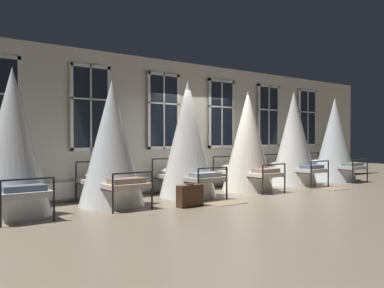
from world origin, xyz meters
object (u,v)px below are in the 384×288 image
at_px(cot_first, 13,144).
at_px(suitcase_dark, 190,196).
at_px(cot_fourth, 248,142).
at_px(cot_third, 188,140).
at_px(cot_second, 112,144).
at_px(cot_fifth, 294,139).
at_px(cot_sixth, 335,140).

xyz_separation_m(cot_first, suitcase_dark, (3.07, -1.16, -1.06)).
height_order(cot_first, cot_fourth, cot_first).
distance_m(cot_third, cot_fourth, 1.93).
height_order(cot_second, cot_fifth, cot_fifth).
relative_size(cot_second, cot_sixth, 0.96).
height_order(cot_fourth, cot_sixth, cot_sixth).
bearing_deg(cot_fourth, cot_second, 88.77).
bearing_deg(cot_third, suitcase_dark, 143.50).
bearing_deg(suitcase_dark, cot_first, 157.88).
bearing_deg(cot_sixth, suitcase_dark, 99.25).
bearing_deg(suitcase_dark, cot_fourth, 20.13).
height_order(cot_first, cot_second, cot_first).
distance_m(cot_fourth, cot_sixth, 3.98).
distance_m(cot_first, cot_fourth, 5.86).
relative_size(cot_first, suitcase_dark, 4.67).
bearing_deg(cot_fourth, suitcase_dark, 110.93).
xyz_separation_m(cot_third, cot_fourth, (1.93, -0.08, -0.07)).
distance_m(cot_second, suitcase_dark, 1.91).
bearing_deg(cot_third, cot_fourth, -92.55).
xyz_separation_m(cot_fourth, cot_fifth, (2.01, 0.09, 0.07)).
bearing_deg(cot_fifth, cot_third, 89.16).
bearing_deg(suitcase_dark, cot_third, 52.38).
height_order(cot_fifth, cot_sixth, cot_fifth).
bearing_deg(cot_first, cot_fifth, -89.21).
distance_m(cot_third, suitcase_dark, 1.84).
relative_size(cot_second, cot_third, 0.93).
xyz_separation_m(cot_second, cot_fourth, (3.92, -0.04, 0.02)).
bearing_deg(cot_sixth, cot_second, 89.70).
bearing_deg(cot_second, cot_fifth, -88.00).
bearing_deg(cot_first, suitcase_dark, -110.12).
height_order(cot_fifth, suitcase_dark, cot_fifth).
xyz_separation_m(cot_first, cot_sixth, (9.84, -0.06, 0.01)).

